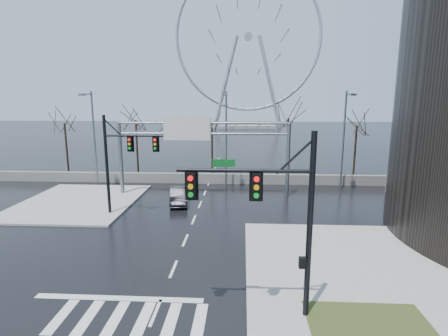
# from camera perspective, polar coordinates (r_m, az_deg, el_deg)

# --- Properties ---
(ground) EXTENTS (260.00, 260.00, 0.00)m
(ground) POSITION_cam_1_polar(r_m,az_deg,el_deg) (20.21, -8.25, -16.00)
(ground) COLOR black
(ground) RESTS_ON ground
(sidewalk_right_ext) EXTENTS (12.00, 10.00, 0.15)m
(sidewalk_right_ext) POSITION_cam_1_polar(r_m,az_deg,el_deg) (22.50, 19.49, -13.40)
(sidewalk_right_ext) COLOR gray
(sidewalk_right_ext) RESTS_ON ground
(sidewalk_far) EXTENTS (10.00, 12.00, 0.15)m
(sidewalk_far) POSITION_cam_1_polar(r_m,az_deg,el_deg) (34.31, -22.57, -5.11)
(sidewalk_far) COLOR gray
(sidewalk_far) RESTS_ON ground
(grass_strip) EXTENTS (5.00, 4.00, 0.02)m
(grass_strip) POSITION_cam_1_polar(r_m,az_deg,el_deg) (16.37, 23.21, -23.32)
(grass_strip) COLOR #2E3616
(grass_strip) RESTS_ON sidewalk_near
(barrier_wall) EXTENTS (52.00, 0.50, 1.10)m
(barrier_wall) POSITION_cam_1_polar(r_m,az_deg,el_deg) (38.77, -2.51, -1.71)
(barrier_wall) COLOR slate
(barrier_wall) RESTS_ON ground
(signal_mast_near) EXTENTS (5.52, 0.41, 8.00)m
(signal_mast_near) POSITION_cam_1_polar(r_m,az_deg,el_deg) (14.30, 8.60, -6.53)
(signal_mast_near) COLOR black
(signal_mast_near) RESTS_ON ground
(signal_mast_far) EXTENTS (4.72, 0.41, 8.00)m
(signal_mast_far) POSITION_cam_1_polar(r_m,az_deg,el_deg) (28.59, -16.59, 1.94)
(signal_mast_far) COLOR black
(signal_mast_far) RESTS_ON ground
(sign_gantry) EXTENTS (16.36, 0.40, 7.60)m
(sign_gantry) POSITION_cam_1_polar(r_m,az_deg,el_deg) (33.07, -4.08, 4.19)
(sign_gantry) COLOR slate
(sign_gantry) RESTS_ON ground
(streetlight_left) EXTENTS (0.50, 2.55, 10.00)m
(streetlight_left) POSITION_cam_1_polar(r_m,az_deg,el_deg) (39.22, -20.68, 5.63)
(streetlight_left) COLOR slate
(streetlight_left) RESTS_ON ground
(streetlight_mid) EXTENTS (0.50, 2.55, 10.00)m
(streetlight_mid) POSITION_cam_1_polar(r_m,az_deg,el_deg) (35.96, 0.32, 5.91)
(streetlight_mid) COLOR slate
(streetlight_mid) RESTS_ON ground
(streetlight_right) EXTENTS (0.50, 2.55, 10.00)m
(streetlight_right) POSITION_cam_1_polar(r_m,az_deg,el_deg) (37.35, 19.12, 5.49)
(streetlight_right) COLOR slate
(streetlight_right) RESTS_ON ground
(tree_far_left) EXTENTS (3.50, 3.50, 7.00)m
(tree_far_left) POSITION_cam_1_polar(r_m,az_deg,el_deg) (47.09, -24.54, 5.77)
(tree_far_left) COLOR black
(tree_far_left) RESTS_ON ground
(tree_left) EXTENTS (3.75, 3.75, 7.50)m
(tree_left) POSITION_cam_1_polar(r_m,az_deg,el_deg) (43.16, -14.17, 6.57)
(tree_left) COLOR black
(tree_left) RESTS_ON ground
(tree_center) EXTENTS (3.25, 3.25, 6.50)m
(tree_center) POSITION_cam_1_polar(r_m,az_deg,el_deg) (42.46, -1.97, 5.74)
(tree_center) COLOR black
(tree_center) RESTS_ON ground
(tree_right) EXTENTS (3.90, 3.90, 7.80)m
(tree_right) POSITION_cam_1_polar(r_m,az_deg,el_deg) (41.54, 10.45, 6.89)
(tree_right) COLOR black
(tree_right) RESTS_ON ground
(tree_far_right) EXTENTS (3.40, 3.40, 6.80)m
(tree_far_right) POSITION_cam_1_polar(r_m,az_deg,el_deg) (43.82, 20.80, 5.51)
(tree_far_right) COLOR black
(tree_far_right) RESTS_ON ground
(ferris_wheel) EXTENTS (45.00, 6.00, 50.91)m
(ferris_wheel) POSITION_cam_1_polar(r_m,az_deg,el_deg) (113.88, 3.95, 19.71)
(ferris_wheel) COLOR gray
(ferris_wheel) RESTS_ON ground
(car) EXTENTS (2.19, 4.52, 1.43)m
(car) POSITION_cam_1_polar(r_m,az_deg,el_deg) (31.55, -7.38, -4.50)
(car) COLOR black
(car) RESTS_ON ground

